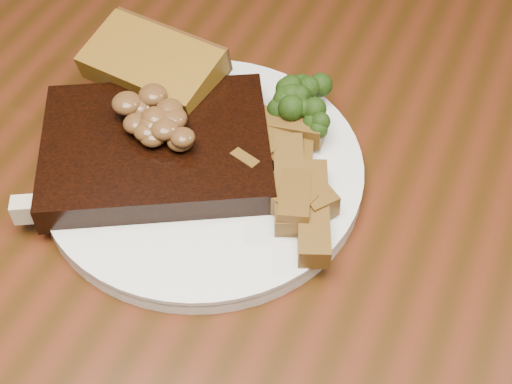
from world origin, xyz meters
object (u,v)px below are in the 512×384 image
Objects in this scene: dining_table at (275,284)px; garlic_bread at (155,82)px; potato_wedges at (289,167)px; plate at (204,172)px; steak at (157,149)px.

dining_table is 0.21m from garlic_bread.
potato_wedges is at bearing -10.14° from garlic_bread.
potato_wedges is at bearing 15.38° from plate.
dining_table is at bearing -80.99° from potato_wedges.
dining_table is at bearing -33.45° from steak.
steak is at bearing -168.26° from plate.
potato_wedges reaches higher than plate.
plate is 0.04m from steak.
dining_table is 0.16m from steak.
dining_table is 8.93× the size of steak.
potato_wedges is (-0.01, 0.03, 0.12)m from dining_table.
plate is at bearing -32.02° from garlic_bread.
steak reaches higher than garlic_bread.
dining_table is 13.90× the size of garlic_bread.
potato_wedges is (0.07, 0.02, 0.02)m from plate.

